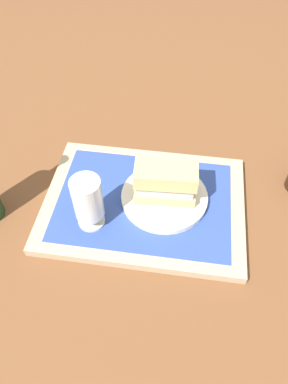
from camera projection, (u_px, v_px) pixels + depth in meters
ground_plane at (144, 206)px, 0.82m from camera, size 3.00×3.00×0.00m
tray at (144, 203)px, 0.81m from camera, size 0.44×0.32×0.02m
placemat at (144, 200)px, 0.80m from camera, size 0.38×0.27×0.00m
plate at (164, 197)px, 0.80m from camera, size 0.19×0.19×0.01m
sandwich at (164, 182)px, 0.76m from camera, size 0.14×0.07×0.08m
beer_glass at (88, 202)px, 0.71m from camera, size 0.06×0.06×0.12m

